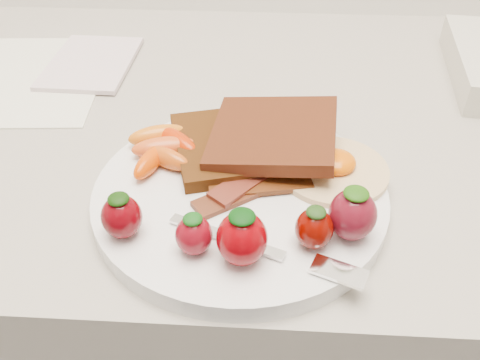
{
  "coord_description": "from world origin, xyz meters",
  "views": [
    {
      "loc": [
        0.0,
        1.16,
        1.23
      ],
      "look_at": [
        -0.02,
        1.54,
        0.93
      ],
      "focal_mm": 40.0,
      "sensor_mm": 36.0,
      "label": 1
    }
  ],
  "objects": [
    {
      "name": "counter",
      "position": [
        0.0,
        1.7,
        0.45
      ],
      "size": [
        2.0,
        0.6,
        0.9
      ],
      "primitive_type": "cube",
      "color": "gray",
      "rests_on": "ground"
    },
    {
      "name": "plate",
      "position": [
        -0.02,
        1.54,
        0.91
      ],
      "size": [
        0.27,
        0.27,
        0.02
      ],
      "primitive_type": "cylinder",
      "color": "white",
      "rests_on": "counter"
    },
    {
      "name": "toast_lower",
      "position": [
        -0.03,
        1.6,
        0.93
      ],
      "size": [
        0.14,
        0.14,
        0.01
      ],
      "primitive_type": "cube",
      "rotation": [
        0.0,
        0.0,
        0.27
      ],
      "color": "black",
      "rests_on": "plate"
    },
    {
      "name": "toast_upper",
      "position": [
        0.01,
        1.6,
        0.94
      ],
      "size": [
        0.13,
        0.13,
        0.03
      ],
      "primitive_type": "cube",
      "rotation": [
        0.0,
        -0.1,
        -0.1
      ],
      "color": "black",
      "rests_on": "toast_lower"
    },
    {
      "name": "fried_egg",
      "position": [
        0.07,
        1.57,
        0.92
      ],
      "size": [
        0.13,
        0.13,
        0.02
      ],
      "color": "#F6E7C7",
      "rests_on": "plate"
    },
    {
      "name": "bacon_strips",
      "position": [
        -0.01,
        1.54,
        0.92
      ],
      "size": [
        0.11,
        0.1,
        0.01
      ],
      "color": "#37120A",
      "rests_on": "plate"
    },
    {
      "name": "baby_carrots",
      "position": [
        -0.1,
        1.58,
        0.93
      ],
      "size": [
        0.08,
        0.09,
        0.02
      ],
      "color": "#D24D19",
      "rests_on": "plate"
    },
    {
      "name": "strawberries",
      "position": [
        -0.0,
        1.47,
        0.94
      ],
      "size": [
        0.22,
        0.07,
        0.05
      ],
      "color": "#550108",
      "rests_on": "plate"
    },
    {
      "name": "fork",
      "position": [
        0.01,
        1.46,
        0.92
      ],
      "size": [
        0.16,
        0.07,
        0.0
      ],
      "color": "silver",
      "rests_on": "plate"
    },
    {
      "name": "paper_sheet",
      "position": [
        -0.3,
        1.76,
        0.9
      ],
      "size": [
        0.19,
        0.25,
        0.0
      ],
      "primitive_type": "cube",
      "rotation": [
        0.0,
        0.0,
        0.07
      ],
      "color": "silver",
      "rests_on": "counter"
    },
    {
      "name": "notepad",
      "position": [
        -0.23,
        1.8,
        0.91
      ],
      "size": [
        0.11,
        0.16,
        0.01
      ],
      "primitive_type": "cube",
      "rotation": [
        0.0,
        0.0,
        -0.03
      ],
      "color": "silver",
      "rests_on": "paper_sheet"
    }
  ]
}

